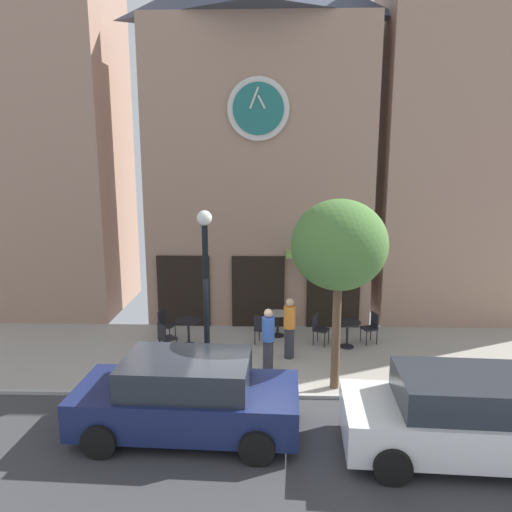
# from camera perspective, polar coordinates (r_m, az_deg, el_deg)

# --- Properties ---
(ground_plane) EXTENTS (27.49, 10.03, 0.13)m
(ground_plane) POSITION_cam_1_polar(r_m,az_deg,el_deg) (11.02, -1.52, -17.27)
(ground_plane) COLOR #9E998E
(clock_building) EXTENTS (7.15, 3.39, 11.46)m
(clock_building) POSITION_cam_1_polar(r_m,az_deg,el_deg) (15.74, 0.39, 13.75)
(clock_building) COLOR #9E7A66
(clock_building) RESTS_ON ground_plane
(neighbor_building_left) EXTENTS (5.55, 4.04, 11.78)m
(neighbor_building_left) POSITION_cam_1_polar(r_m,az_deg,el_deg) (18.52, -24.65, 12.35)
(neighbor_building_left) COLOR #9E7A66
(neighbor_building_left) RESTS_ON ground_plane
(neighbor_building_right) EXTENTS (6.07, 3.34, 11.36)m
(neighbor_building_right) POSITION_cam_1_polar(r_m,az_deg,el_deg) (17.62, 24.24, 11.81)
(neighbor_building_right) COLOR #9E7A66
(neighbor_building_right) RESTS_ON ground_plane
(street_lamp) EXTENTS (0.36, 0.36, 4.13)m
(street_lamp) POSITION_cam_1_polar(r_m,az_deg,el_deg) (11.50, -6.00, -4.65)
(street_lamp) COLOR black
(street_lamp) RESTS_ON ground_plane
(street_tree) EXTENTS (2.16, 1.94, 4.44)m
(street_tree) POSITION_cam_1_polar(r_m,az_deg,el_deg) (10.74, 9.92, 1.18)
(street_tree) COLOR brown
(street_tree) RESTS_ON ground_plane
(cafe_table_near_curb) EXTENTS (0.73, 0.73, 0.77)m
(cafe_table_near_curb) POSITION_cam_1_polar(r_m,az_deg,el_deg) (13.96, -8.09, -8.42)
(cafe_table_near_curb) COLOR black
(cafe_table_near_curb) RESTS_ON ground_plane
(cafe_table_rightmost) EXTENTS (0.68, 0.68, 0.74)m
(cafe_table_rightmost) POSITION_cam_1_polar(r_m,az_deg,el_deg) (14.56, 2.61, -7.65)
(cafe_table_rightmost) COLOR black
(cafe_table_rightmost) RESTS_ON ground_plane
(cafe_table_near_door) EXTENTS (0.74, 0.74, 0.76)m
(cafe_table_near_door) POSITION_cam_1_polar(r_m,az_deg,el_deg) (13.95, 10.88, -8.55)
(cafe_table_near_door) COLOR black
(cafe_table_near_door) RESTS_ON ground_plane
(cafe_chair_right_end) EXTENTS (0.50, 0.50, 0.90)m
(cafe_chair_right_end) POSITION_cam_1_polar(r_m,az_deg,el_deg) (14.50, -10.88, -7.86)
(cafe_chair_right_end) COLOR black
(cafe_chair_right_end) RESTS_ON ground_plane
(cafe_chair_outer) EXTENTS (0.54, 0.54, 0.90)m
(cafe_chair_outer) POSITION_cam_1_polar(r_m,az_deg,el_deg) (14.05, 7.49, -8.38)
(cafe_chair_outer) COLOR black
(cafe_chair_outer) RESTS_ON ground_plane
(cafe_chair_under_awning) EXTENTS (0.52, 0.52, 0.90)m
(cafe_chair_under_awning) POSITION_cam_1_polar(r_m,az_deg,el_deg) (13.87, 0.66, -8.54)
(cafe_chair_under_awning) COLOR black
(cafe_chair_under_awning) RESTS_ON ground_plane
(cafe_chair_facing_street) EXTENTS (0.57, 0.57, 0.90)m
(cafe_chair_facing_street) POSITION_cam_1_polar(r_m,az_deg,el_deg) (13.44, -10.83, -9.43)
(cafe_chair_facing_street) COLOR black
(cafe_chair_facing_street) RESTS_ON ground_plane
(cafe_chair_facing_wall) EXTENTS (0.51, 0.51, 0.90)m
(cafe_chair_facing_wall) POSITION_cam_1_polar(r_m,az_deg,el_deg) (14.43, 13.67, -8.08)
(cafe_chair_facing_wall) COLOR black
(cafe_chair_facing_wall) RESTS_ON ground_plane
(pedestrian_blue) EXTENTS (0.44, 0.44, 1.67)m
(pedestrian_blue) POSITION_cam_1_polar(r_m,az_deg,el_deg) (12.06, 1.47, -10.01)
(pedestrian_blue) COLOR #2D2D38
(pedestrian_blue) RESTS_ON ground_plane
(pedestrian_orange) EXTENTS (0.38, 0.38, 1.67)m
(pedestrian_orange) POSITION_cam_1_polar(r_m,az_deg,el_deg) (12.93, 4.03, -8.53)
(pedestrian_orange) COLOR #2D2D38
(pedestrian_orange) RESTS_ON ground_plane
(parked_car_navy) EXTENTS (4.37, 2.16, 1.55)m
(parked_car_navy) POSITION_cam_1_polar(r_m,az_deg,el_deg) (9.73, -8.22, -16.30)
(parked_car_navy) COLOR navy
(parked_car_navy) RESTS_ON ground_plane
(parked_car_white) EXTENTS (4.39, 2.21, 1.55)m
(parked_car_white) POSITION_cam_1_polar(r_m,az_deg,el_deg) (9.74, 23.71, -17.20)
(parked_car_white) COLOR white
(parked_car_white) RESTS_ON ground_plane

